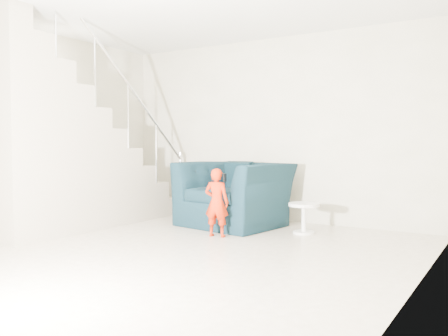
{
  "coord_description": "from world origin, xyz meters",
  "views": [
    {
      "loc": [
        3.17,
        -3.63,
        1.15
      ],
      "look_at": [
        0.15,
        1.2,
        0.85
      ],
      "focal_mm": 38.0,
      "sensor_mm": 36.0,
      "label": 1
    }
  ],
  "objects": [
    {
      "name": "floor",
      "position": [
        0.0,
        0.0,
        0.0
      ],
      "size": [
        5.5,
        5.5,
        0.0
      ],
      "primitive_type": "plane",
      "color": "tan",
      "rests_on": "ground"
    },
    {
      "name": "staircase",
      "position": [
        -2.0,
        0.55,
        0.95
      ],
      "size": [
        1.02,
        3.03,
        3.62
      ],
      "color": "#ADA089",
      "rests_on": "floor"
    },
    {
      "name": "throw",
      "position": [
        -0.77,
        2.06,
        0.55
      ],
      "size": [
        0.05,
        0.54,
        0.61
      ],
      "primitive_type": "cube",
      "color": "black",
      "rests_on": "armchair"
    },
    {
      "name": "back_wall",
      "position": [
        0.0,
        2.75,
        1.35
      ],
      "size": [
        5.0,
        0.0,
        5.0
      ],
      "primitive_type": "plane",
      "rotation": [
        1.57,
        0.0,
        0.0
      ],
      "color": "#ADA88D",
      "rests_on": "floor"
    },
    {
      "name": "phone",
      "position": [
        0.15,
        1.21,
        0.73
      ],
      "size": [
        0.02,
        0.05,
        0.1
      ],
      "primitive_type": "cube",
      "rotation": [
        0.0,
        0.0,
        -0.02
      ],
      "color": "black",
      "rests_on": "toddler"
    },
    {
      "name": "toddler",
      "position": [
        0.03,
        1.22,
        0.42
      ],
      "size": [
        0.34,
        0.26,
        0.84
      ],
      "primitive_type": "imported",
      "rotation": [
        0.0,
        0.0,
        3.35
      ],
      "color": "#9D1805",
      "rests_on": "floor"
    },
    {
      "name": "side_table",
      "position": [
        0.87,
        1.97,
        0.26
      ],
      "size": [
        0.39,
        0.39,
        0.39
      ],
      "color": "silver",
      "rests_on": "floor"
    },
    {
      "name": "right_wall",
      "position": [
        2.5,
        0.0,
        1.35
      ],
      "size": [
        0.0,
        5.5,
        5.5
      ],
      "primitive_type": "plane",
      "rotation": [
        1.57,
        0.0,
        -1.57
      ],
      "color": "#ADA88D",
      "rests_on": "floor"
    },
    {
      "name": "cushion",
      "position": [
        -0.25,
        2.28,
        0.68
      ],
      "size": [
        0.42,
        0.2,
        0.41
      ],
      "primitive_type": "cube",
      "rotation": [
        0.21,
        0.0,
        0.0
      ],
      "color": "black",
      "rests_on": "armchair"
    },
    {
      "name": "armchair",
      "position": [
        -0.2,
        2.02,
        0.44
      ],
      "size": [
        1.52,
        1.37,
        0.88
      ],
      "primitive_type": "imported",
      "rotation": [
        0.0,
        0.0,
        -0.15
      ],
      "color": "black",
      "rests_on": "floor"
    }
  ]
}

